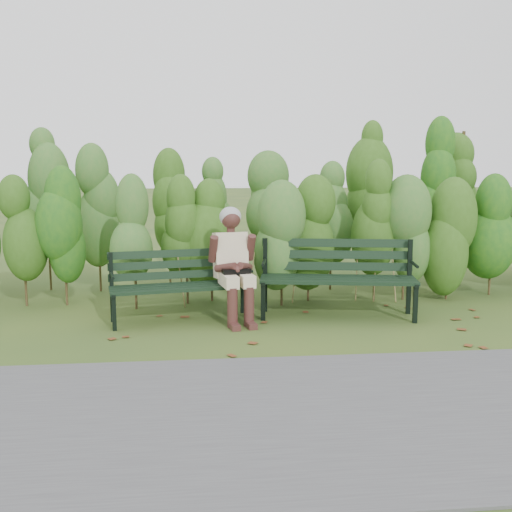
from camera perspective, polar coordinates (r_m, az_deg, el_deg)
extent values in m
plane|color=#314B20|center=(6.41, 0.33, -7.12)|extent=(80.00, 80.00, 0.00)
cube|color=#474749|center=(4.35, 3.63, -14.91)|extent=(60.00, 2.50, 0.01)
cylinder|color=#47381E|center=(7.83, -21.27, -1.81)|extent=(0.03, 0.03, 0.80)
ellipsoid|color=#345C1A|center=(7.74, -21.52, 2.85)|extent=(0.64, 0.64, 1.44)
cylinder|color=#47381E|center=(7.69, -16.86, -1.77)|extent=(0.03, 0.03, 0.80)
ellipsoid|color=#345C1A|center=(7.60, -17.07, 2.98)|extent=(0.64, 0.64, 1.44)
cylinder|color=#47381E|center=(7.59, -12.32, -1.72)|extent=(0.03, 0.03, 0.80)
ellipsoid|color=#345C1A|center=(7.51, -12.48, 3.09)|extent=(0.64, 0.64, 1.44)
cylinder|color=#47381E|center=(7.55, -7.70, -1.66)|extent=(0.03, 0.03, 0.80)
ellipsoid|color=#345C1A|center=(7.46, -7.80, 3.18)|extent=(0.64, 0.64, 1.44)
cylinder|color=#47381E|center=(7.56, -3.06, -1.58)|extent=(0.03, 0.03, 0.80)
ellipsoid|color=#345C1A|center=(7.47, -3.10, 3.25)|extent=(0.64, 0.64, 1.44)
cylinder|color=#47381E|center=(7.61, 1.54, -1.50)|extent=(0.03, 0.03, 0.80)
ellipsoid|color=#345C1A|center=(7.52, 1.56, 3.30)|extent=(0.64, 0.64, 1.44)
cylinder|color=#47381E|center=(7.71, 6.06, -1.41)|extent=(0.03, 0.03, 0.80)
ellipsoid|color=#345C1A|center=(7.63, 6.13, 3.33)|extent=(0.64, 0.64, 1.44)
cylinder|color=#47381E|center=(7.86, 10.42, -1.31)|extent=(0.03, 0.03, 0.80)
ellipsoid|color=#345C1A|center=(7.78, 10.55, 3.34)|extent=(0.64, 0.64, 1.44)
cylinder|color=#47381E|center=(8.06, 14.60, -1.21)|extent=(0.03, 0.03, 0.80)
ellipsoid|color=#345C1A|center=(7.97, 14.77, 3.32)|extent=(0.64, 0.64, 1.44)
cylinder|color=#47381E|center=(8.29, 18.56, -1.11)|extent=(0.03, 0.03, 0.80)
ellipsoid|color=#345C1A|center=(8.21, 18.78, 3.30)|extent=(0.64, 0.64, 1.44)
cylinder|color=#47381E|center=(8.56, 22.29, -1.01)|extent=(0.03, 0.03, 0.80)
ellipsoid|color=#345C1A|center=(8.49, 22.54, 3.25)|extent=(0.64, 0.64, 1.44)
cylinder|color=#47381E|center=(8.74, -19.21, 0.34)|extent=(0.04, 0.04, 1.10)
ellipsoid|color=#1F5A1C|center=(8.67, -19.50, 6.10)|extent=(0.70, 0.70, 1.98)
cylinder|color=#47381E|center=(8.60, -14.22, 0.43)|extent=(0.04, 0.04, 1.10)
ellipsoid|color=#1F5A1C|center=(8.52, -14.44, 6.29)|extent=(0.70, 0.70, 1.98)
cylinder|color=#47381E|center=(8.52, -9.11, 0.51)|extent=(0.04, 0.04, 1.10)
ellipsoid|color=#1F5A1C|center=(8.45, -9.25, 6.43)|extent=(0.70, 0.70, 1.98)
cylinder|color=#47381E|center=(8.52, -3.94, 0.59)|extent=(0.04, 0.04, 1.10)
ellipsoid|color=#1F5A1C|center=(8.44, -4.00, 6.52)|extent=(0.70, 0.70, 1.98)
cylinder|color=#47381E|center=(8.58, 1.19, 0.67)|extent=(0.04, 0.04, 1.10)
ellipsoid|color=#1F5A1C|center=(8.50, 1.21, 6.55)|extent=(0.70, 0.70, 1.98)
cylinder|color=#47381E|center=(8.70, 6.21, 0.74)|extent=(0.04, 0.04, 1.10)
ellipsoid|color=#1F5A1C|center=(8.63, 6.31, 6.54)|extent=(0.70, 0.70, 1.98)
cylinder|color=#47381E|center=(8.90, 11.05, 0.80)|extent=(0.04, 0.04, 1.10)
ellipsoid|color=#1F5A1C|center=(8.82, 11.22, 6.47)|extent=(0.70, 0.70, 1.98)
cylinder|color=#47381E|center=(9.15, 15.66, 0.85)|extent=(0.04, 0.04, 1.10)
ellipsoid|color=#1F5A1C|center=(9.08, 15.88, 6.36)|extent=(0.70, 0.70, 1.98)
cylinder|color=#47381E|center=(9.46, 19.99, 0.90)|extent=(0.04, 0.04, 1.10)
ellipsoid|color=#1F5A1C|center=(9.39, 20.26, 6.22)|extent=(0.70, 0.70, 1.98)
cube|color=brown|center=(6.18, -3.65, -7.69)|extent=(0.11, 0.11, 0.01)
cube|color=brown|center=(6.60, -12.81, -6.84)|extent=(0.09, 0.10, 0.01)
cube|color=brown|center=(6.91, -16.55, -6.28)|extent=(0.11, 0.09, 0.01)
cube|color=brown|center=(6.87, -11.93, -6.18)|extent=(0.10, 0.11, 0.01)
cube|color=brown|center=(6.20, -1.54, -7.62)|extent=(0.09, 0.11, 0.01)
cube|color=brown|center=(5.29, -1.25, -10.52)|extent=(0.11, 0.11, 0.01)
cube|color=brown|center=(5.97, 16.44, -8.63)|extent=(0.09, 0.10, 0.01)
cube|color=brown|center=(6.73, 22.94, -7.02)|extent=(0.10, 0.11, 0.01)
cube|color=brown|center=(6.48, -7.39, -6.98)|extent=(0.10, 0.11, 0.01)
cube|color=brown|center=(7.37, 9.29, -5.10)|extent=(0.09, 0.07, 0.01)
cube|color=brown|center=(7.86, 15.68, -4.45)|extent=(0.11, 0.11, 0.01)
cube|color=brown|center=(6.40, 21.55, -7.73)|extent=(0.10, 0.09, 0.01)
cube|color=brown|center=(6.53, 10.89, -6.94)|extent=(0.11, 0.10, 0.01)
cube|color=brown|center=(6.76, 14.26, -6.52)|extent=(0.11, 0.11, 0.01)
cube|color=brown|center=(6.38, 18.87, -7.64)|extent=(0.09, 0.08, 0.01)
cube|color=brown|center=(5.52, 8.21, -9.79)|extent=(0.09, 0.11, 0.01)
cube|color=brown|center=(6.92, 10.97, -6.06)|extent=(0.11, 0.11, 0.01)
cube|color=brown|center=(6.47, -21.80, -7.56)|extent=(0.11, 0.11, 0.01)
cube|color=brown|center=(6.18, -10.68, -7.82)|extent=(0.10, 0.11, 0.01)
cube|color=brown|center=(6.16, 7.25, -7.81)|extent=(0.11, 0.11, 0.01)
cube|color=black|center=(6.57, -6.84, -3.23)|extent=(1.57, 0.37, 0.04)
cube|color=black|center=(6.68, -6.99, -3.04)|extent=(1.57, 0.37, 0.04)
cube|color=black|center=(6.78, -7.14, -2.86)|extent=(1.57, 0.37, 0.04)
cube|color=black|center=(6.89, -7.28, -2.69)|extent=(1.57, 0.37, 0.04)
cube|color=black|center=(6.95, -7.40, -1.78)|extent=(1.56, 0.33, 0.09)
cube|color=black|center=(6.94, -7.44, -0.76)|extent=(1.56, 0.33, 0.09)
cube|color=black|center=(6.94, -7.48, 0.26)|extent=(1.56, 0.33, 0.09)
cube|color=black|center=(6.53, -13.36, -5.26)|extent=(0.05, 0.05, 0.39)
cube|color=black|center=(6.85, -13.58, -2.92)|extent=(0.05, 0.05, 0.79)
cube|color=black|center=(6.66, -13.50, -3.40)|extent=(0.12, 0.44, 0.04)
cylinder|color=black|center=(6.58, -13.54, -1.84)|extent=(0.09, 0.33, 0.03)
cube|color=black|center=(6.76, -0.45, -4.54)|extent=(0.05, 0.05, 0.39)
cube|color=black|center=(7.08, -1.28, -2.31)|extent=(0.05, 0.05, 0.79)
cube|color=black|center=(6.89, -0.85, -2.76)|extent=(0.12, 0.44, 0.04)
cylinder|color=black|center=(6.81, -0.75, -1.24)|extent=(0.09, 0.33, 0.03)
cube|color=black|center=(6.74, 7.90, -2.53)|extent=(1.76, 0.41, 0.04)
cube|color=black|center=(6.86, 7.84, -2.34)|extent=(1.76, 0.41, 0.04)
cube|color=black|center=(6.98, 7.77, -2.14)|extent=(1.76, 0.41, 0.04)
cube|color=black|center=(7.10, 7.71, -1.96)|extent=(1.76, 0.41, 0.04)
cube|color=black|center=(7.17, 7.68, -0.97)|extent=(1.75, 0.36, 0.10)
cube|color=black|center=(7.17, 7.69, 0.13)|extent=(1.75, 0.36, 0.10)
cube|color=black|center=(7.16, 7.71, 1.24)|extent=(1.75, 0.36, 0.10)
cube|color=black|center=(6.77, 0.68, -4.32)|extent=(0.06, 0.06, 0.44)
cube|color=black|center=(7.14, 0.88, -1.83)|extent=(0.06, 0.06, 0.89)
cube|color=black|center=(6.92, 0.78, -2.33)|extent=(0.13, 0.49, 0.04)
cylinder|color=black|center=(6.83, 0.76, -0.62)|extent=(0.10, 0.37, 0.04)
cube|color=black|center=(6.88, 14.94, -4.40)|extent=(0.06, 0.06, 0.44)
cube|color=black|center=(7.25, 14.38, -1.94)|extent=(0.06, 0.06, 0.89)
cube|color=black|center=(7.03, 14.70, -2.43)|extent=(0.13, 0.49, 0.04)
cylinder|color=black|center=(6.95, 14.85, -0.76)|extent=(0.10, 0.37, 0.04)
cube|color=beige|center=(6.60, -2.64, -2.31)|extent=(0.22, 0.45, 0.13)
cube|color=beige|center=(6.64, -1.08, -2.23)|extent=(0.22, 0.45, 0.13)
cylinder|color=#462420|center=(6.49, -2.26, -4.93)|extent=(0.13, 0.13, 0.44)
cylinder|color=#462420|center=(6.53, -0.67, -4.83)|extent=(0.13, 0.13, 0.44)
cube|color=#462420|center=(6.46, -2.07, -6.71)|extent=(0.13, 0.22, 0.06)
cube|color=#462420|center=(6.50, -0.47, -6.60)|extent=(0.13, 0.22, 0.06)
cube|color=beige|center=(6.84, -2.45, 0.11)|extent=(0.41, 0.32, 0.53)
cylinder|color=#462420|center=(6.79, -2.42, 2.41)|extent=(0.09, 0.09, 0.10)
sphere|color=#462420|center=(6.76, -2.41, 3.53)|extent=(0.22, 0.22, 0.22)
ellipsoid|color=gray|center=(6.79, -2.46, 3.77)|extent=(0.25, 0.24, 0.23)
cylinder|color=#462420|center=(6.70, -4.08, 0.67)|extent=(0.13, 0.23, 0.32)
cylinder|color=#462420|center=(6.81, -0.51, 0.82)|extent=(0.13, 0.23, 0.32)
cylinder|color=#462420|center=(6.63, -2.90, -1.08)|extent=(0.26, 0.25, 0.14)
cylinder|color=#462420|center=(6.68, -1.09, -0.99)|extent=(0.20, 0.29, 0.14)
sphere|color=#462420|center=(6.60, -1.86, -1.30)|extent=(0.11, 0.11, 0.11)
cube|color=black|center=(6.62, -1.88, -1.90)|extent=(0.33, 0.18, 0.17)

